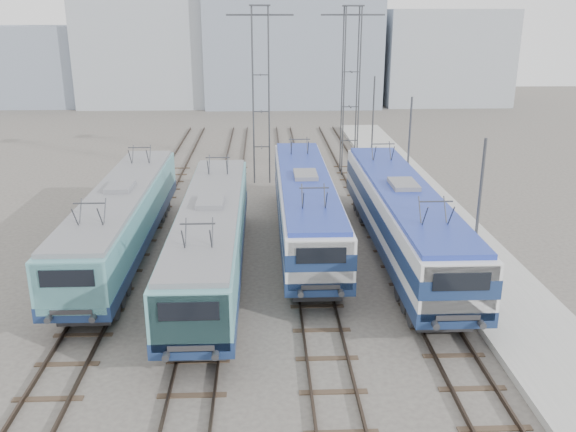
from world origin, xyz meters
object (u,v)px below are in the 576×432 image
at_px(mast_mid, 408,157).
at_px(mast_front, 477,225).
at_px(catenary_tower_west, 261,88).
at_px(locomotive_far_left, 122,217).
at_px(locomotive_far_right, 403,215).
at_px(catenary_tower_east, 351,84).
at_px(locomotive_center_left, 211,235).
at_px(locomotive_center_right, 305,203).
at_px(mast_rear, 373,122).

bearing_deg(mast_mid, mast_front, -90.00).
distance_m(catenary_tower_west, mast_front, 22.00).
bearing_deg(mast_mid, locomotive_far_left, -157.09).
height_order(locomotive_far_left, locomotive_far_right, locomotive_far_right).
bearing_deg(catenary_tower_east, mast_mid, -78.14).
relative_size(locomotive_center_left, locomotive_center_right, 0.99).
bearing_deg(mast_mid, locomotive_far_right, -104.51).
xyz_separation_m(locomotive_far_left, locomotive_center_right, (9.00, 1.79, 0.07)).
xyz_separation_m(locomotive_center_left, catenary_tower_west, (2.25, 17.12, 4.47)).
relative_size(locomotive_center_left, mast_rear, 2.48).
xyz_separation_m(locomotive_center_left, mast_front, (10.85, -2.88, 1.33)).
height_order(catenary_tower_west, mast_rear, catenary_tower_west).
height_order(locomotive_far_right, mast_front, mast_front).
distance_m(locomotive_center_right, mast_mid, 8.00).
bearing_deg(locomotive_center_left, locomotive_far_left, 149.66).
xyz_separation_m(locomotive_far_left, mast_rear, (15.35, 18.49, 1.33)).
relative_size(locomotive_center_right, catenary_tower_east, 1.46).
relative_size(locomotive_center_left, locomotive_far_right, 0.96).
bearing_deg(catenary_tower_west, mast_mid, -42.93).
distance_m(locomotive_far_right, catenary_tower_west, 17.14).
height_order(locomotive_center_right, catenary_tower_west, catenary_tower_west).
bearing_deg(mast_rear, mast_front, -90.00).
bearing_deg(mast_front, locomotive_center_right, 131.00).
height_order(locomotive_far_left, mast_mid, mast_mid).
bearing_deg(mast_front, locomotive_center_left, 165.14).
bearing_deg(locomotive_far_right, catenary_tower_west, 114.02).
xyz_separation_m(locomotive_far_right, mast_mid, (1.85, 7.15, 1.18)).
xyz_separation_m(locomotive_center_right, mast_front, (6.35, -7.30, 1.25)).
xyz_separation_m(catenary_tower_west, mast_rear, (8.60, 4.00, -3.14)).
distance_m(locomotive_center_left, mast_rear, 23.78).
relative_size(locomotive_center_left, catenary_tower_west, 1.45).
relative_size(locomotive_far_right, mast_mid, 2.60).
distance_m(locomotive_center_right, mast_rear, 17.91).
xyz_separation_m(locomotive_center_left, locomotive_center_right, (4.50, 4.43, 0.07)).
xyz_separation_m(locomotive_center_right, mast_mid, (6.35, 4.70, 1.25)).
relative_size(locomotive_far_right, catenary_tower_east, 1.51).
height_order(catenary_tower_east, mast_front, catenary_tower_east).
distance_m(locomotive_far_left, catenary_tower_west, 16.60).
relative_size(catenary_tower_east, mast_front, 1.71).
relative_size(locomotive_far_left, catenary_tower_west, 1.45).
xyz_separation_m(catenary_tower_west, mast_mid, (8.60, -8.00, -3.14)).
height_order(locomotive_far_right, mast_mid, mast_mid).
bearing_deg(locomotive_far_left, locomotive_center_right, 11.27).
xyz_separation_m(catenary_tower_east, mast_front, (2.10, -22.00, -3.14)).
bearing_deg(catenary_tower_west, catenary_tower_east, 17.10).
height_order(catenary_tower_east, mast_mid, catenary_tower_east).
height_order(mast_front, mast_rear, same).
bearing_deg(locomotive_center_right, catenary_tower_west, 100.05).
bearing_deg(mast_rear, locomotive_far_left, -129.70).
relative_size(locomotive_center_left, mast_front, 2.48).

